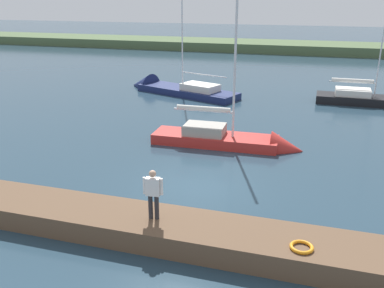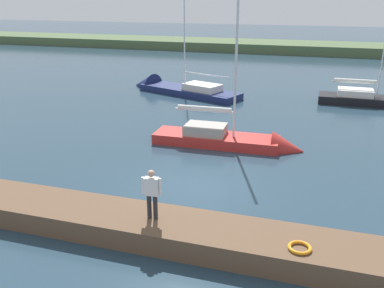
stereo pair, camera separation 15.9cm
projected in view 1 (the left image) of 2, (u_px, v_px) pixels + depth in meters
The scene contains 8 objects.
ground_plane at pixel (197, 185), 17.01m from camera, with size 200.00×200.00×0.00m, color #263D4C.
far_shoreline at pixel (288, 51), 57.72m from camera, with size 180.00×8.00×2.40m, color #4C603D.
dock_pier at pixel (161, 229), 13.16m from camera, with size 20.35×2.02×0.72m, color brown.
life_ring_buoy at pixel (302, 247), 11.49m from camera, with size 0.66×0.66×0.10m, color orange.
sailboat_near_dock at pixel (234, 143), 21.41m from camera, with size 7.70×1.98×8.57m.
sailboat_mid_channel at pixel (171, 90), 33.39m from camera, with size 10.15×5.56×10.74m.
sailboat_outer_mooring at pixel (383, 103), 29.34m from camera, with size 8.22×2.04×9.23m.
person_on_dock at pixel (153, 191), 12.77m from camera, with size 0.62×0.27×1.63m.
Camera 1 is at (-4.25, 14.87, 7.29)m, focal length 39.16 mm.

